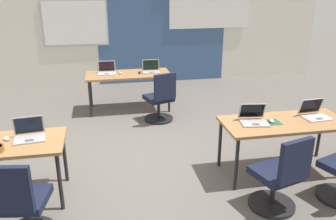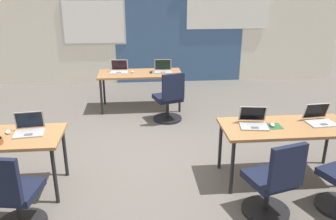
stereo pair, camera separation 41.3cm
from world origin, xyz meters
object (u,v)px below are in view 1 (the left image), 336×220
laptop_far_right (151,70)px  mouse_near_right_inner (272,121)px  laptop_far_left (107,71)px  laptop_near_right_inner (254,119)px  desk_near_right (285,126)px  laptop_near_left_inner (29,134)px  laptop_near_right_end (315,114)px  mouse_near_left_inner (6,138)px  mouse_far_right (139,73)px  chair_near_right_inner (279,180)px  chair_far_right (160,101)px  mouse_far_left (120,73)px  chair_near_left_inner (22,208)px  desk_far_center (128,77)px

laptop_far_right → mouse_near_right_inner: 3.04m
laptop_far_left → laptop_near_right_inner: 3.34m
desk_near_right → laptop_near_left_inner: laptop_near_left_inner is taller
laptop_near_right_end → mouse_near_left_inner: bearing=175.4°
mouse_far_right → chair_near_right_inner: chair_near_right_inner is taller
laptop_near_right_end → chair_far_right: bearing=126.2°
laptop_far_left → chair_near_right_inner: 4.05m
laptop_near_left_inner → mouse_far_left: (1.19, 2.74, -0.03)m
chair_far_right → chair_near_right_inner: bearing=88.4°
mouse_far_right → laptop_near_right_inner: (1.13, -2.72, 0.03)m
laptop_near_right_end → laptop_near_left_inner: (-3.53, 0.01, 0.00)m
laptop_far_right → mouse_far_left: laptop_far_right is taller
laptop_near_left_inner → chair_near_right_inner: bearing=-24.8°
laptop_near_left_inner → mouse_near_right_inner: laptop_near_left_inner is taller
laptop_near_left_inner → laptop_near_right_end: bearing=-7.5°
chair_far_right → chair_near_left_inner: size_ratio=1.00×
chair_far_right → mouse_near_left_inner: bearing=25.6°
laptop_near_right_end → laptop_far_left: 3.84m
chair_near_right_inner → chair_far_right: bearing=-89.7°
laptop_near_left_inner → laptop_near_right_inner: (2.67, -0.04, -0.00)m
laptop_near_left_inner → desk_near_right: bearing=-8.7°
laptop_far_left → mouse_near_right_inner: laptop_far_left is taller
mouse_far_right → laptop_far_left: laptop_far_left is taller
desk_near_right → laptop_far_left: (-2.15, 2.89, 0.11)m
desk_far_center → chair_near_left_inner: bearing=-110.2°
chair_near_right_inner → laptop_far_right: bearing=-92.4°
desk_near_right → mouse_far_left: 3.40m
mouse_near_left_inner → laptop_near_right_inner: size_ratio=0.31×
laptop_far_right → chair_near_left_inner: bearing=-111.8°
laptop_near_left_inner → laptop_near_right_inner: bearing=-8.1°
mouse_far_left → desk_near_right: bearing=-56.0°
laptop_near_right_end → mouse_near_right_inner: 0.63m
desk_far_center → mouse_near_left_inner: bearing=-120.2°
desk_near_right → laptop_near_right_end: bearing=8.1°
laptop_far_left → laptop_near_right_inner: size_ratio=0.94×
chair_far_right → laptop_near_right_end: (1.70, -1.99, 0.39)m
mouse_near_left_inner → mouse_near_right_inner: bearing=-1.5°
desk_far_center → chair_far_right: size_ratio=1.74×
desk_far_center → mouse_near_right_inner: size_ratio=14.53×
laptop_far_left → desk_near_right: bearing=-49.8°
laptop_near_right_inner → chair_near_left_inner: bearing=-155.0°
mouse_near_left_inner → mouse_near_right_inner: mouse_near_right_inner is taller
laptop_near_right_end → mouse_near_right_inner: laptop_near_right_end is taller
desk_near_right → mouse_far_left: bearing=124.0°
mouse_far_right → laptop_near_right_end: bearing=-53.7°
mouse_near_right_inner → laptop_far_right: bearing=111.6°
chair_near_left_inner → chair_near_right_inner: same height
desk_near_right → laptop_far_left: laptop_far_left is taller
desk_near_right → laptop_near_right_end: size_ratio=4.55×
laptop_far_left → chair_near_right_inner: size_ratio=0.38×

